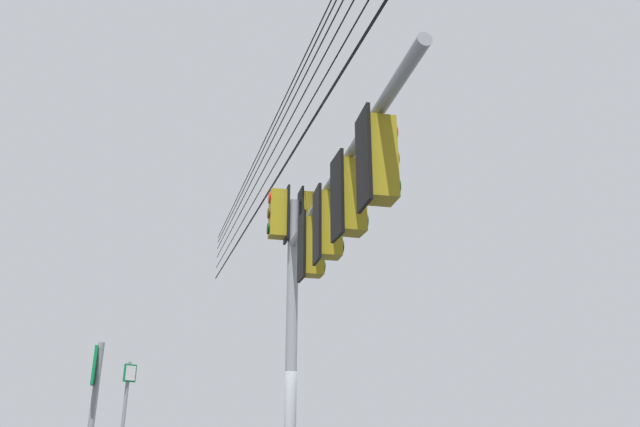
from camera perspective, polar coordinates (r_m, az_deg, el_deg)
The scene contains 3 objects.
signal_mast_assembly at distance 8.58m, azimuth -0.67°, elevation -3.33°, with size 5.96×2.85×5.82m.
route_sign_primary at distance 12.32m, azimuth -19.08°, elevation -19.22°, with size 0.30×0.14×2.83m.
overhead_wire_span at distance 12.42m, azimuth -3.70°, elevation 7.86°, with size 20.90×10.18×2.42m.
Camera 1 is at (-8.94, -2.60, 1.71)m, focal length 32.00 mm.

